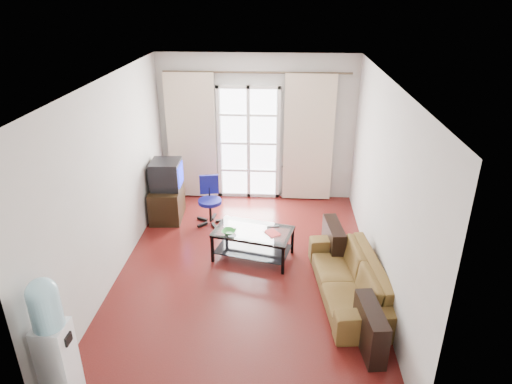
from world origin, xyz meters
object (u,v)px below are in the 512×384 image
sofa (349,278)px  water_cooler (53,340)px  coffee_table (253,240)px  crt_tv (165,174)px  task_chair (210,209)px  tv_stand (167,203)px

sofa → water_cooler: 3.54m
coffee_table → crt_tv: (-1.59, 1.24, 0.51)m
coffee_table → task_chair: task_chair is taller
task_chair → tv_stand: bearing=160.5°
tv_stand → crt_tv: 0.53m
sofa → tv_stand: bearing=-132.4°
coffee_table → crt_tv: crt_tv is taller
crt_tv → task_chair: (0.78, -0.16, -0.57)m
tv_stand → water_cooler: size_ratio=0.54×
coffee_table → tv_stand: (-1.59, 1.21, -0.01)m
task_chair → water_cooler: (-0.87, -3.79, 0.50)m
sofa → crt_tv: crt_tv is taller
sofa → tv_stand: tv_stand is taller
coffee_table → water_cooler: 3.21m
crt_tv → coffee_table: bearing=-40.1°
sofa → coffee_table: sofa is taller
sofa → crt_tv: (-2.90, 2.09, 0.53)m
coffee_table → task_chair: 1.35m
sofa → tv_stand: 3.56m
task_chair → crt_tv: bearing=158.5°
coffee_table → crt_tv: bearing=142.2°
water_cooler → sofa: bearing=32.8°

